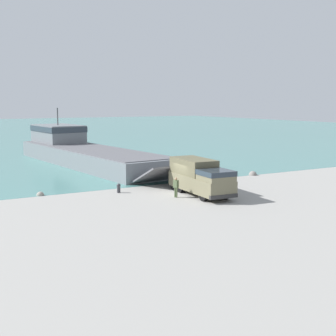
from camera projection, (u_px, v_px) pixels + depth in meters
name	position (u px, v px, depth m)	size (l,w,h in m)	color
ground_plane	(182.00, 193.00, 40.56)	(240.00, 240.00, 0.00)	gray
landing_craft	(82.00, 150.00, 60.01)	(9.80, 34.62, 6.95)	slate
military_truck	(200.00, 177.00, 39.44)	(2.95, 7.54, 2.97)	#6B664C
soldier_on_ramp	(176.00, 186.00, 38.46)	(0.34, 0.49, 1.66)	#475638
mooring_bollard	(119.00, 188.00, 40.48)	(0.35, 0.35, 0.82)	#333338
shoreline_rock_a	(215.00, 179.00, 47.95)	(0.82, 0.82, 0.82)	gray
shoreline_rock_b	(253.00, 175.00, 50.17)	(0.89, 0.89, 0.89)	gray
shoreline_rock_c	(40.00, 195.00, 39.36)	(0.65, 0.65, 0.65)	gray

